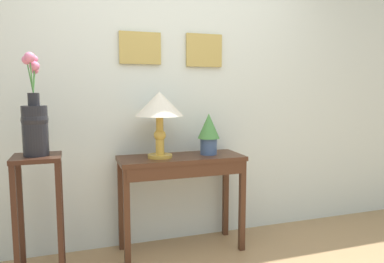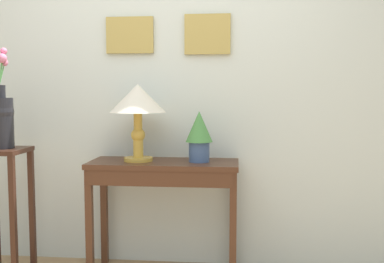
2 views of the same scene
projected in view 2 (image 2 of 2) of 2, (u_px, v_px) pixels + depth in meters
name	position (u px, v px, depth m)	size (l,w,h in m)	color
back_wall_with_art	(167.00, 74.00, 3.30)	(9.00, 0.13, 2.80)	silver
console_table	(163.00, 181.00, 3.05)	(1.01, 0.40, 0.80)	#472819
table_lamp	(138.00, 103.00, 3.05)	(0.38, 0.38, 0.52)	gold
potted_plant_on_console	(199.00, 134.00, 3.03)	(0.18, 0.18, 0.34)	#3D5684
pedestal_stand_left	(4.00, 214.00, 3.04)	(0.31, 0.31, 0.89)	#381E14
flower_vase_tall	(0.00, 114.00, 2.98)	(0.17, 0.17, 0.68)	black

